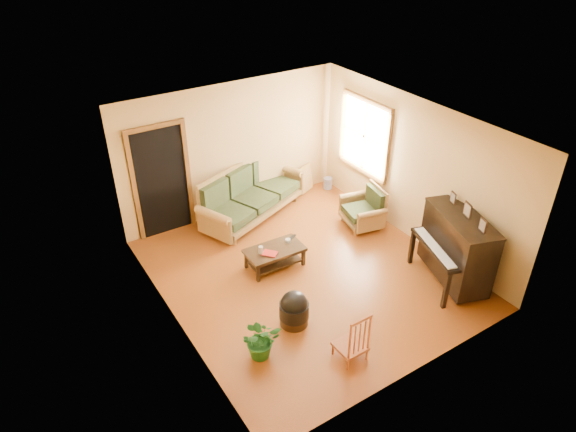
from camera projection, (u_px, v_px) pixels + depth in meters
floor at (306, 273)px, 8.60m from camera, size 5.00×5.00×0.00m
doorway at (162, 182)px, 9.17m from camera, size 1.08×0.16×2.05m
window at (365, 136)px, 9.75m from camera, size 0.12×1.36×1.46m
sofa at (253, 194)px, 9.89m from camera, size 2.51×1.76×0.99m
coffee_table at (275, 258)px, 8.67m from camera, size 1.00×0.57×0.36m
armchair at (362, 208)px, 9.65m from camera, size 0.89×0.92×0.78m
piano at (457, 249)px, 8.14m from camera, size 1.21×1.56×1.21m
footstool at (294, 312)px, 7.48m from camera, size 0.57×0.57×0.42m
red_chair at (351, 335)px, 6.81m from camera, size 0.39×0.42×0.82m
leaning_frame at (305, 179)px, 10.84m from camera, size 0.45×0.28×0.60m
ceramic_crock at (328, 183)px, 11.06m from camera, size 0.22×0.22×0.24m
potted_plant at (261, 339)px, 6.90m from camera, size 0.64×0.59×0.59m
book at (268, 257)px, 8.37m from camera, size 0.29×0.29×0.02m
candle at (261, 250)px, 8.45m from camera, size 0.08×0.08×0.13m
glass_jar at (288, 241)px, 8.73m from camera, size 0.09×0.09×0.06m
remote at (293, 237)px, 8.87m from camera, size 0.17×0.11×0.02m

